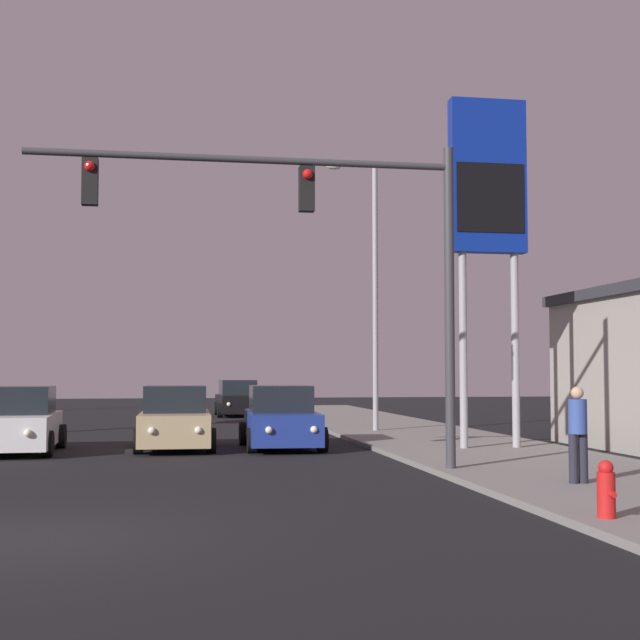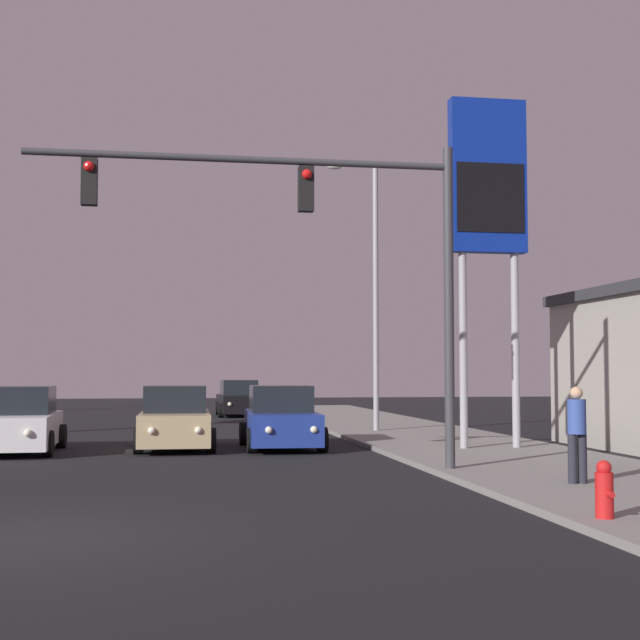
{
  "view_description": "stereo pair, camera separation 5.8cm",
  "coord_description": "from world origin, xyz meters",
  "px_view_note": "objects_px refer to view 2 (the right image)",
  "views": [
    {
      "loc": [
        1.85,
        -11.54,
        2.04
      ],
      "look_at": [
        5.61,
        11.2,
        3.4
      ],
      "focal_mm": 50.0,
      "sensor_mm": 36.0,
      "label": 1
    },
    {
      "loc": [
        1.9,
        -11.55,
        2.04
      ],
      "look_at": [
        5.61,
        11.2,
        3.4
      ],
      "focal_mm": 50.0,
      "sensor_mm": 36.0,
      "label": 2
    }
  ],
  "objects_px": {
    "car_black": "(239,400)",
    "gas_station_sign": "(488,195)",
    "car_tan": "(175,420)",
    "street_lamp": "(372,280)",
    "pedestrian_on_sidewalk": "(577,430)",
    "car_blue": "(281,420)",
    "traffic_light_mast": "(328,234)",
    "car_white": "(19,423)",
    "fire_hydrant": "(604,490)"
  },
  "relations": [
    {
      "from": "car_black",
      "to": "car_tan",
      "type": "xyz_separation_m",
      "value": [
        -2.95,
        -17.73,
        0.0
      ]
    },
    {
      "from": "traffic_light_mast",
      "to": "pedestrian_on_sidewalk",
      "type": "distance_m",
      "value": 6.06
    },
    {
      "from": "car_white",
      "to": "gas_station_sign",
      "type": "bearing_deg",
      "value": 169.2
    },
    {
      "from": "car_black",
      "to": "fire_hydrant",
      "type": "relative_size",
      "value": 5.71
    },
    {
      "from": "street_lamp",
      "to": "car_tan",
      "type": "bearing_deg",
      "value": -143.1
    },
    {
      "from": "car_white",
      "to": "street_lamp",
      "type": "relative_size",
      "value": 0.48
    },
    {
      "from": "car_black",
      "to": "car_white",
      "type": "bearing_deg",
      "value": 67.48
    },
    {
      "from": "street_lamp",
      "to": "pedestrian_on_sidewalk",
      "type": "bearing_deg",
      "value": -88.34
    },
    {
      "from": "traffic_light_mast",
      "to": "gas_station_sign",
      "type": "xyz_separation_m",
      "value": [
        4.98,
        4.51,
        1.83
      ]
    },
    {
      "from": "car_blue",
      "to": "car_black",
      "type": "relative_size",
      "value": 1.0
    },
    {
      "from": "car_white",
      "to": "fire_hydrant",
      "type": "relative_size",
      "value": 5.71
    },
    {
      "from": "car_blue",
      "to": "traffic_light_mast",
      "type": "xyz_separation_m",
      "value": [
        0.14,
        -6.62,
        4.02
      ]
    },
    {
      "from": "car_blue",
      "to": "car_tan",
      "type": "height_order",
      "value": "same"
    },
    {
      "from": "car_black",
      "to": "gas_station_sign",
      "type": "bearing_deg",
      "value": 102.21
    },
    {
      "from": "car_black",
      "to": "pedestrian_on_sidewalk",
      "type": "bearing_deg",
      "value": 96.42
    },
    {
      "from": "car_white",
      "to": "car_black",
      "type": "height_order",
      "value": "same"
    },
    {
      "from": "car_white",
      "to": "traffic_light_mast",
      "type": "height_order",
      "value": "traffic_light_mast"
    },
    {
      "from": "car_white",
      "to": "gas_station_sign",
      "type": "xyz_separation_m",
      "value": [
        11.87,
        -1.88,
        5.86
      ]
    },
    {
      "from": "car_black",
      "to": "gas_station_sign",
      "type": "relative_size",
      "value": 0.48
    },
    {
      "from": "car_tan",
      "to": "street_lamp",
      "type": "bearing_deg",
      "value": -142.19
    },
    {
      "from": "traffic_light_mast",
      "to": "car_white",
      "type": "bearing_deg",
      "value": 137.13
    },
    {
      "from": "gas_station_sign",
      "to": "traffic_light_mast",
      "type": "bearing_deg",
      "value": -137.84
    },
    {
      "from": "traffic_light_mast",
      "to": "pedestrian_on_sidewalk",
      "type": "height_order",
      "value": "traffic_light_mast"
    },
    {
      "from": "car_blue",
      "to": "pedestrian_on_sidewalk",
      "type": "distance_m",
      "value": 10.17
    },
    {
      "from": "car_blue",
      "to": "gas_station_sign",
      "type": "xyz_separation_m",
      "value": [
        5.12,
        -2.11,
        5.86
      ]
    },
    {
      "from": "car_white",
      "to": "traffic_light_mast",
      "type": "xyz_separation_m",
      "value": [
        6.88,
        -6.39,
        4.02
      ]
    },
    {
      "from": "pedestrian_on_sidewalk",
      "to": "fire_hydrant",
      "type": "bearing_deg",
      "value": -110.18
    },
    {
      "from": "car_blue",
      "to": "traffic_light_mast",
      "type": "height_order",
      "value": "traffic_light_mast"
    },
    {
      "from": "car_tan",
      "to": "fire_hydrant",
      "type": "xyz_separation_m",
      "value": [
        5.58,
        -13.03,
        -0.27
      ]
    },
    {
      "from": "car_white",
      "to": "car_black",
      "type": "bearing_deg",
      "value": -112.57
    },
    {
      "from": "car_blue",
      "to": "gas_station_sign",
      "type": "bearing_deg",
      "value": 159.61
    },
    {
      "from": "car_white",
      "to": "traffic_light_mast",
      "type": "bearing_deg",
      "value": 135.32
    },
    {
      "from": "fire_hydrant",
      "to": "traffic_light_mast",
      "type": "bearing_deg",
      "value": 112.89
    },
    {
      "from": "street_lamp",
      "to": "pedestrian_on_sidewalk",
      "type": "height_order",
      "value": "street_lamp"
    },
    {
      "from": "street_lamp",
      "to": "car_white",
      "type": "bearing_deg",
      "value": -153.09
    },
    {
      "from": "pedestrian_on_sidewalk",
      "to": "car_blue",
      "type": "bearing_deg",
      "value": 113.52
    },
    {
      "from": "car_tan",
      "to": "gas_station_sign",
      "type": "height_order",
      "value": "gas_station_sign"
    },
    {
      "from": "car_blue",
      "to": "car_tan",
      "type": "bearing_deg",
      "value": -1.87
    },
    {
      "from": "traffic_light_mast",
      "to": "street_lamp",
      "type": "distance_m",
      "value": 12.18
    },
    {
      "from": "street_lamp",
      "to": "fire_hydrant",
      "type": "xyz_separation_m",
      "value": [
        -0.88,
        -17.88,
        -4.63
      ]
    },
    {
      "from": "street_lamp",
      "to": "car_black",
      "type": "bearing_deg",
      "value": 105.22
    },
    {
      "from": "car_white",
      "to": "pedestrian_on_sidewalk",
      "type": "bearing_deg",
      "value": 138.1
    },
    {
      "from": "traffic_light_mast",
      "to": "pedestrian_on_sidewalk",
      "type": "bearing_deg",
      "value": -34.59
    },
    {
      "from": "car_white",
      "to": "pedestrian_on_sidewalk",
      "type": "distance_m",
      "value": 14.12
    },
    {
      "from": "car_blue",
      "to": "gas_station_sign",
      "type": "relative_size",
      "value": 0.48
    },
    {
      "from": "gas_station_sign",
      "to": "pedestrian_on_sidewalk",
      "type": "xyz_separation_m",
      "value": [
        -1.07,
        -7.21,
        -5.58
      ]
    },
    {
      "from": "car_black",
      "to": "car_blue",
      "type": "bearing_deg",
      "value": 87.79
    },
    {
      "from": "fire_hydrant",
      "to": "car_tan",
      "type": "bearing_deg",
      "value": 113.19
    },
    {
      "from": "car_tan",
      "to": "street_lamp",
      "type": "distance_m",
      "value": 9.18
    },
    {
      "from": "car_tan",
      "to": "street_lamp",
      "type": "height_order",
      "value": "street_lamp"
    }
  ]
}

